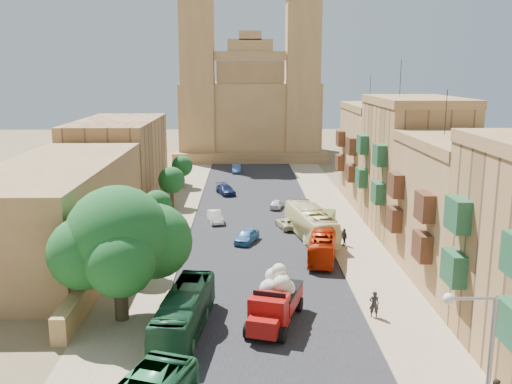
{
  "coord_description": "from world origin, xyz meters",
  "views": [
    {
      "loc": [
        -1.28,
        -31.9,
        16.4
      ],
      "look_at": [
        0.0,
        26.0,
        4.0
      ],
      "focal_mm": 40.0,
      "sensor_mm": 36.0,
      "label": 1
    }
  ],
  "objects_px": {
    "red_truck": "(275,300)",
    "car_white_b": "(277,204)",
    "ficus_tree": "(120,242)",
    "olive_pickup": "(320,225)",
    "car_blue_b": "(236,169)",
    "bus_green_north": "(184,312)",
    "car_blue_a": "(247,236)",
    "street_tree_a": "(135,235)",
    "car_cream": "(287,223)",
    "street_tree_b": "(157,205)",
    "car_white_a": "(215,217)",
    "bus_cream_east": "(311,223)",
    "church": "(250,107)",
    "car_dkblue": "(226,190)",
    "street_tree_d": "(182,166)",
    "pedestrian_a": "(374,304)",
    "bus_red_east": "(323,244)",
    "street_tree_c": "(172,180)",
    "streetlamp": "(478,366)"
  },
  "relations": [
    {
      "from": "church",
      "to": "street_tree_d",
      "type": "distance_m",
      "value": 32.84
    },
    {
      "from": "bus_red_east",
      "to": "car_dkblue",
      "type": "xyz_separation_m",
      "value": [
        -9.48,
        26.67,
        -0.61
      ]
    },
    {
      "from": "streetlamp",
      "to": "car_white_a",
      "type": "bearing_deg",
      "value": 106.58
    },
    {
      "from": "street_tree_c",
      "to": "bus_red_east",
      "type": "height_order",
      "value": "street_tree_c"
    },
    {
      "from": "street_tree_c",
      "to": "car_white_b",
      "type": "bearing_deg",
      "value": -3.95
    },
    {
      "from": "street_tree_b",
      "to": "car_blue_a",
      "type": "xyz_separation_m",
      "value": [
        9.0,
        -2.77,
        -2.46
      ]
    },
    {
      "from": "red_truck",
      "to": "bus_red_east",
      "type": "distance_m",
      "value": 14.44
    },
    {
      "from": "red_truck",
      "to": "pedestrian_a",
      "type": "bearing_deg",
      "value": 7.49
    },
    {
      "from": "bus_red_east",
      "to": "streetlamp",
      "type": "bearing_deg",
      "value": 104.7
    },
    {
      "from": "street_tree_a",
      "to": "car_cream",
      "type": "distance_m",
      "value": 19.77
    },
    {
      "from": "bus_red_east",
      "to": "car_blue_a",
      "type": "xyz_separation_m",
      "value": [
        -6.76,
        4.63,
        -0.61
      ]
    },
    {
      "from": "ficus_tree",
      "to": "olive_pickup",
      "type": "height_order",
      "value": "ficus_tree"
    },
    {
      "from": "car_blue_a",
      "to": "ficus_tree",
      "type": "bearing_deg",
      "value": -94.03
    },
    {
      "from": "street_tree_b",
      "to": "pedestrian_a",
      "type": "height_order",
      "value": "street_tree_b"
    },
    {
      "from": "bus_red_east",
      "to": "car_blue_a",
      "type": "height_order",
      "value": "bus_red_east"
    },
    {
      "from": "church",
      "to": "car_white_a",
      "type": "height_order",
      "value": "church"
    },
    {
      "from": "street_tree_b",
      "to": "bus_cream_east",
      "type": "height_order",
      "value": "street_tree_b"
    },
    {
      "from": "street_tree_b",
      "to": "ficus_tree",
      "type": "bearing_deg",
      "value": -88.33
    },
    {
      "from": "street_tree_c",
      "to": "pedestrian_a",
      "type": "distance_m",
      "value": 36.59
    },
    {
      "from": "bus_green_north",
      "to": "car_blue_a",
      "type": "height_order",
      "value": "bus_green_north"
    },
    {
      "from": "red_truck",
      "to": "car_white_b",
      "type": "bearing_deg",
      "value": 86.5
    },
    {
      "from": "bus_cream_east",
      "to": "car_blue_a",
      "type": "relative_size",
      "value": 2.87
    },
    {
      "from": "olive_pickup",
      "to": "car_blue_b",
      "type": "relative_size",
      "value": 1.47
    },
    {
      "from": "street_tree_b",
      "to": "car_white_a",
      "type": "xyz_separation_m",
      "value": [
        5.57,
        4.82,
        -2.46
      ]
    },
    {
      "from": "car_blue_b",
      "to": "red_truck",
      "type": "bearing_deg",
      "value": -86.48
    },
    {
      "from": "car_white_b",
      "to": "car_blue_b",
      "type": "distance_m",
      "value": 25.4
    },
    {
      "from": "bus_cream_east",
      "to": "car_white_b",
      "type": "bearing_deg",
      "value": -88.01
    },
    {
      "from": "street_tree_d",
      "to": "car_dkblue",
      "type": "xyz_separation_m",
      "value": [
        6.29,
        -4.73,
        -2.42
      ]
    },
    {
      "from": "bus_cream_east",
      "to": "pedestrian_a",
      "type": "bearing_deg",
      "value": 86.38
    },
    {
      "from": "bus_red_east",
      "to": "car_blue_a",
      "type": "distance_m",
      "value": 8.22
    },
    {
      "from": "red_truck",
      "to": "olive_pickup",
      "type": "distance_m",
      "value": 21.47
    },
    {
      "from": "street_tree_a",
      "to": "red_truck",
      "type": "relative_size",
      "value": 0.76
    },
    {
      "from": "street_tree_b",
      "to": "pedestrian_a",
      "type": "xyz_separation_m",
      "value": [
        17.5,
        -20.05,
        -2.18
      ]
    },
    {
      "from": "church",
      "to": "red_truck",
      "type": "xyz_separation_m",
      "value": [
        0.74,
        -75.55,
        -7.83
      ]
    },
    {
      "from": "car_dkblue",
      "to": "car_blue_b",
      "type": "relative_size",
      "value": 1.16
    },
    {
      "from": "street_tree_b",
      "to": "car_white_b",
      "type": "height_order",
      "value": "street_tree_b"
    },
    {
      "from": "street_tree_d",
      "to": "car_blue_a",
      "type": "distance_m",
      "value": 28.35
    },
    {
      "from": "car_white_b",
      "to": "pedestrian_a",
      "type": "xyz_separation_m",
      "value": [
        4.8,
        -31.17,
        0.37
      ]
    },
    {
      "from": "car_white_a",
      "to": "pedestrian_a",
      "type": "distance_m",
      "value": 27.58
    },
    {
      "from": "street_tree_b",
      "to": "car_white_a",
      "type": "distance_m",
      "value": 7.76
    },
    {
      "from": "street_tree_a",
      "to": "pedestrian_a",
      "type": "relative_size",
      "value": 2.84
    },
    {
      "from": "car_cream",
      "to": "car_dkblue",
      "type": "height_order",
      "value": "car_dkblue"
    },
    {
      "from": "olive_pickup",
      "to": "car_white_b",
      "type": "relative_size",
      "value": 1.74
    },
    {
      "from": "car_white_a",
      "to": "car_dkblue",
      "type": "xyz_separation_m",
      "value": [
        0.71,
        14.45,
        0.0
      ]
    },
    {
      "from": "olive_pickup",
      "to": "pedestrian_a",
      "type": "relative_size",
      "value": 3.05
    },
    {
      "from": "ficus_tree",
      "to": "street_tree_d",
      "type": "distance_m",
      "value": 44.06
    },
    {
      "from": "ficus_tree",
      "to": "bus_cream_east",
      "type": "height_order",
      "value": "ficus_tree"
    },
    {
      "from": "street_tree_d",
      "to": "bus_cream_east",
      "type": "distance_m",
      "value": 29.66
    },
    {
      "from": "street_tree_b",
      "to": "car_cream",
      "type": "height_order",
      "value": "street_tree_b"
    },
    {
      "from": "church",
      "to": "red_truck",
      "type": "bearing_deg",
      "value": -89.44
    }
  ]
}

